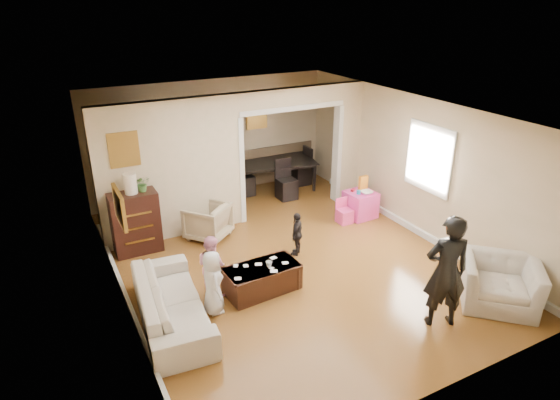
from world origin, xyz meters
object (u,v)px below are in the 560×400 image
coffee_table (262,279)px  sofa (171,302)px  child_kneel_a (213,283)px  cyan_cup (359,192)px  dresser (135,223)px  table_lamp (130,183)px  play_table (360,204)px  dining_table (274,175)px  adult_person (446,272)px  child_toddler (297,234)px  armchair_back (208,221)px  coffee_cup (269,264)px  armchair_front (500,283)px  child_kneel_b (212,265)px

coffee_table → sofa: bearing=-176.3°
child_kneel_a → cyan_cup: bearing=-61.0°
dresser → table_lamp: 0.74m
play_table → dining_table: size_ratio=0.29×
adult_person → child_toddler: adult_person is taller
dresser → play_table: dresser is taller
sofa → child_kneel_a: 0.63m
armchair_back → table_lamp: size_ratio=2.05×
adult_person → child_toddler: size_ratio=2.08×
cyan_cup → adult_person: size_ratio=0.05×
sofa → coffee_table: (1.45, 0.09, -0.10)m
coffee_table → play_table: size_ratio=2.03×
sofa → child_toddler: child_toddler is taller
coffee_cup → child_toddler: size_ratio=0.12×
table_lamp → coffee_table: bearing=-56.9°
sofa → adult_person: (3.31, -1.78, 0.52)m
armchair_front → coffee_table: armchair_front is taller
coffee_cup → child_kneel_b: size_ratio=0.10×
sofa → dining_table: (3.54, 3.80, 0.03)m
play_table → cyan_cup: 0.33m
dining_table → play_table: bearing=-56.8°
coffee_table → armchair_back: bearing=93.4°
sofa → child_kneel_b: (0.75, 0.39, 0.18)m
sofa → dresser: size_ratio=1.92×
armchair_front → table_lamp: size_ratio=2.99×
coffee_table → table_lamp: bearing=123.1°
coffee_table → cyan_cup: 3.25m
dining_table → cyan_cup: bearing=-59.5°
sofa → child_kneel_b: size_ratio=2.20×
table_lamp → child_kneel_b: bearing=-69.0°
play_table → child_toddler: bearing=-158.6°
armchair_back → child_kneel_b: child_kneel_b is taller
table_lamp → child_toddler: (2.47, -1.43, -0.90)m
adult_person → coffee_cup: bearing=-23.3°
dresser → coffee_cup: bearing=-55.7°
coffee_cup → child_kneel_b: bearing=156.4°
coffee_cup → play_table: play_table is taller
sofa → play_table: size_ratio=3.85×
cyan_cup → child_toddler: 1.97m
dining_table → adult_person: adult_person is taller
adult_person → dresser: bearing=-28.3°
armchair_back → dresser: size_ratio=0.66×
armchair_front → adult_person: adult_person is taller
armchair_front → adult_person: (-1.11, 0.06, 0.48)m
coffee_table → adult_person: 2.71m
adult_person → child_kneel_a: (-2.71, 1.73, -0.35)m
child_kneel_b → child_toddler: child_kneel_b is taller
cyan_cup → sofa: bearing=-160.3°
sofa → adult_person: bearing=-112.9°
sofa → armchair_back: bearing=-25.9°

